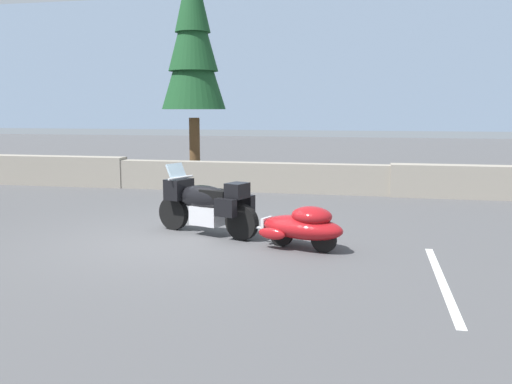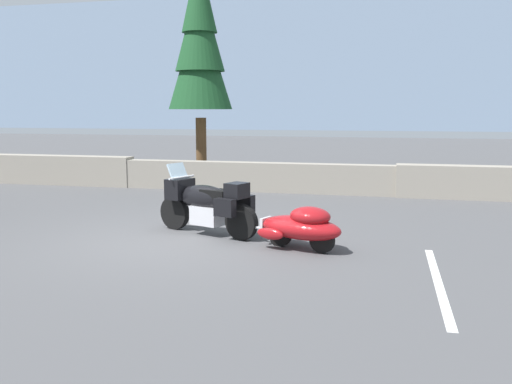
{
  "view_description": "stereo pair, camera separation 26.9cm",
  "coord_description": "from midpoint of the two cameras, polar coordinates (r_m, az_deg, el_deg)",
  "views": [
    {
      "loc": [
        3.45,
        -9.29,
        2.36
      ],
      "look_at": [
        1.37,
        0.64,
        0.85
      ],
      "focal_mm": 38.52,
      "sensor_mm": 36.0,
      "label": 1
    },
    {
      "loc": [
        3.71,
        -9.23,
        2.36
      ],
      "look_at": [
        1.37,
        0.64,
        0.85
      ],
      "focal_mm": 38.52,
      "sensor_mm": 36.0,
      "label": 2
    }
  ],
  "objects": [
    {
      "name": "distant_ridgeline",
      "position": [
        105.79,
        11.63,
        11.37
      ],
      "size": [
        240.0,
        80.0,
        16.0
      ],
      "primitive_type": "cube",
      "color": "#7F93AD",
      "rests_on": "ground"
    },
    {
      "name": "parking_stripe_marker",
      "position": [
        8.16,
        19.29,
        -8.81
      ],
      "size": [
        0.12,
        3.6,
        0.01
      ],
      "primitive_type": "cube",
      "color": "silver",
      "rests_on": "ground"
    },
    {
      "name": "ground_plane",
      "position": [
        10.2,
        -7.61,
        -4.98
      ],
      "size": [
        80.0,
        80.0,
        0.0
      ],
      "primitive_type": "plane",
      "color": "#4C4C4F"
    },
    {
      "name": "stone_guard_wall",
      "position": [
        16.09,
        0.59,
        1.65
      ],
      "size": [
        24.0,
        0.64,
        0.93
      ],
      "color": "gray",
      "rests_on": "ground"
    },
    {
      "name": "car_shaped_trailer",
      "position": [
        9.4,
        5.54,
        -3.53
      ],
      "size": [
        2.18,
        1.19,
        0.76
      ],
      "color": "black",
      "rests_on": "ground"
    },
    {
      "name": "pine_tree_tall",
      "position": [
        18.39,
        -5.44,
        15.44
      ],
      "size": [
        2.08,
        2.08,
        7.35
      ],
      "color": "brown",
      "rests_on": "ground"
    },
    {
      "name": "touring_motorcycle",
      "position": [
        10.51,
        -4.46,
        -1.07
      ],
      "size": [
        2.21,
        1.23,
        1.33
      ],
      "color": "black",
      "rests_on": "ground"
    }
  ]
}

